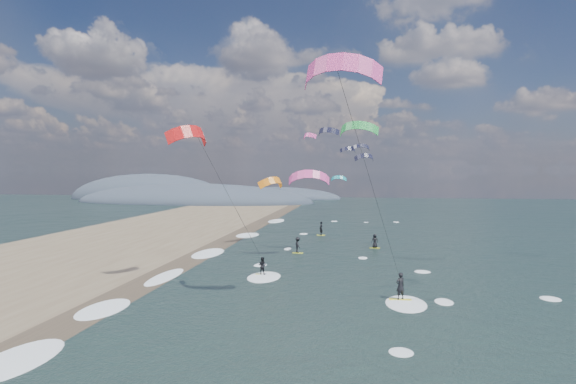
# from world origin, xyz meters

# --- Properties ---
(ground) EXTENTS (260.00, 260.00, 0.00)m
(ground) POSITION_xyz_m (0.00, 0.00, 0.00)
(ground) COLOR black
(ground) RESTS_ON ground
(wet_sand_strip) EXTENTS (3.00, 240.00, 0.00)m
(wet_sand_strip) POSITION_xyz_m (-12.00, 10.00, 0.00)
(wet_sand_strip) COLOR #382D23
(wet_sand_strip) RESTS_ON ground
(coastal_hills) EXTENTS (80.00, 41.00, 15.00)m
(coastal_hills) POSITION_xyz_m (-44.84, 107.86, 0.00)
(coastal_hills) COLOR #3D4756
(coastal_hills) RESTS_ON ground
(kitesurfer_near_a) EXTENTS (7.93, 8.77, 15.26)m
(kitesurfer_near_a) POSITION_xyz_m (3.43, 5.87, 11.61)
(kitesurfer_near_a) COLOR yellow
(kitesurfer_near_a) RESTS_ON ground
(kitesurfer_near_b) EXTENTS (6.53, 9.00, 12.38)m
(kitesurfer_near_b) POSITION_xyz_m (-6.09, 12.84, 7.38)
(kitesurfer_near_b) COLOR yellow
(kitesurfer_near_b) RESTS_ON ground
(far_kitesurfers) EXTENTS (9.01, 14.80, 1.80)m
(far_kitesurfers) POSITION_xyz_m (0.03, 32.02, 0.83)
(far_kitesurfers) COLOR yellow
(far_kitesurfers) RESTS_ON ground
(bg_kite_field) EXTENTS (14.22, 67.21, 9.53)m
(bg_kite_field) POSITION_xyz_m (0.21, 55.20, 11.31)
(bg_kite_field) COLOR teal
(bg_kite_field) RESTS_ON ground
(shoreline_surf) EXTENTS (2.40, 79.40, 0.11)m
(shoreline_surf) POSITION_xyz_m (-10.80, 14.75, 0.00)
(shoreline_surf) COLOR white
(shoreline_surf) RESTS_ON ground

